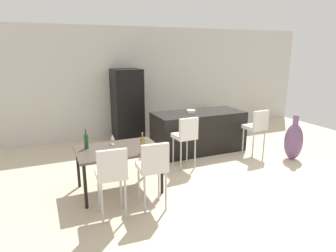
% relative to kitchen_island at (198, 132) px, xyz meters
% --- Properties ---
extents(ground_plane, '(10.00, 10.00, 0.00)m').
position_rel_kitchen_island_xyz_m(ground_plane, '(-0.41, -1.15, -0.46)').
color(ground_plane, beige).
extents(back_wall, '(10.00, 0.12, 2.90)m').
position_rel_kitchen_island_xyz_m(back_wall, '(-0.41, 1.98, 0.99)').
color(back_wall, beige).
rests_on(back_wall, ground_plane).
extents(kitchen_island, '(2.08, 0.91, 0.92)m').
position_rel_kitchen_island_xyz_m(kitchen_island, '(0.00, 0.00, 0.00)').
color(kitchen_island, black).
rests_on(kitchen_island, ground_plane).
extents(bar_chair_left, '(0.42, 0.42, 1.05)m').
position_rel_kitchen_island_xyz_m(bar_chair_left, '(-0.76, -0.84, 0.24)').
color(bar_chair_left, silver).
rests_on(bar_chair_left, ground_plane).
extents(bar_chair_middle, '(0.43, 0.43, 1.05)m').
position_rel_kitchen_island_xyz_m(bar_chair_middle, '(0.98, -0.84, 0.24)').
color(bar_chair_middle, silver).
rests_on(bar_chair_middle, ground_plane).
extents(dining_table, '(1.34, 0.91, 0.74)m').
position_rel_kitchen_island_xyz_m(dining_table, '(-2.21, -1.25, 0.21)').
color(dining_table, '#4C4238').
rests_on(dining_table, ground_plane).
extents(dining_chair_near, '(0.42, 0.42, 1.05)m').
position_rel_kitchen_island_xyz_m(dining_chair_near, '(-2.52, -2.07, 0.24)').
color(dining_chair_near, silver).
rests_on(dining_chair_near, ground_plane).
extents(dining_chair_far, '(0.42, 0.42, 1.05)m').
position_rel_kitchen_island_xyz_m(dining_chair_far, '(-1.91, -2.07, 0.24)').
color(dining_chair_far, silver).
rests_on(dining_chair_far, ground_plane).
extents(wine_bottle_right, '(0.07, 0.07, 0.33)m').
position_rel_kitchen_island_xyz_m(wine_bottle_right, '(-2.69, -1.04, 0.40)').
color(wine_bottle_right, '#194723').
rests_on(wine_bottle_right, dining_table).
extents(wine_bottle_corner, '(0.08, 0.08, 0.34)m').
position_rel_kitchen_island_xyz_m(wine_bottle_corner, '(-1.92, -1.64, 0.41)').
color(wine_bottle_corner, brown).
rests_on(wine_bottle_corner, dining_table).
extents(wine_glass_left, '(0.07, 0.07, 0.17)m').
position_rel_kitchen_island_xyz_m(wine_glass_left, '(-2.24, -1.00, 0.40)').
color(wine_glass_left, silver).
rests_on(wine_glass_left, dining_table).
extents(refrigerator, '(0.72, 0.68, 1.84)m').
position_rel_kitchen_island_xyz_m(refrigerator, '(-1.25, 1.54, 0.46)').
color(refrigerator, black).
rests_on(refrigerator, ground_plane).
extents(fruit_bowl, '(0.20, 0.20, 0.07)m').
position_rel_kitchen_island_xyz_m(fruit_bowl, '(-0.21, -0.01, 0.50)').
color(fruit_bowl, beige).
rests_on(fruit_bowl, kitchen_island).
extents(floor_vase, '(0.38, 0.38, 0.98)m').
position_rel_kitchen_island_xyz_m(floor_vase, '(1.59, -1.32, -0.05)').
color(floor_vase, '#704C75').
rests_on(floor_vase, ground_plane).
extents(potted_plant, '(0.44, 0.44, 0.64)m').
position_rel_kitchen_island_xyz_m(potted_plant, '(1.30, 1.53, -0.08)').
color(potted_plant, '#38383D').
rests_on(potted_plant, ground_plane).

